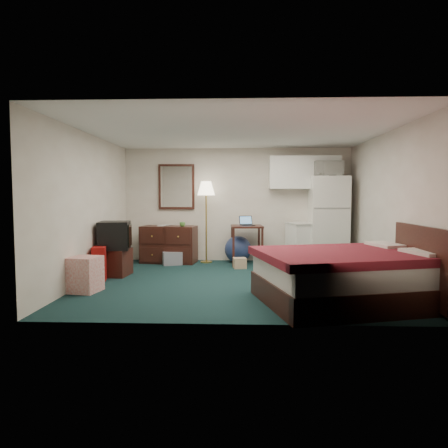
{
  "coord_description": "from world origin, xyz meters",
  "views": [
    {
      "loc": [
        0.05,
        -6.65,
        1.44
      ],
      "look_at": [
        -0.21,
        0.06,
        0.97
      ],
      "focal_mm": 32.0,
      "sensor_mm": 36.0,
      "label": 1
    }
  ],
  "objects_px": {
    "floor_lamp": "(206,222)",
    "tv_stand": "(115,262)",
    "dresser": "(169,244)",
    "bed": "(345,278)",
    "kitchen_counter": "(307,244)",
    "fridge": "(328,220)",
    "desk": "(247,245)",
    "suitcase": "(99,263)"
  },
  "relations": [
    {
      "from": "floor_lamp",
      "to": "tv_stand",
      "type": "height_order",
      "value": "floor_lamp"
    },
    {
      "from": "dresser",
      "to": "bed",
      "type": "height_order",
      "value": "dresser"
    },
    {
      "from": "dresser",
      "to": "kitchen_counter",
      "type": "bearing_deg",
      "value": 7.38
    },
    {
      "from": "fridge",
      "to": "tv_stand",
      "type": "relative_size",
      "value": 3.51
    },
    {
      "from": "floor_lamp",
      "to": "bed",
      "type": "relative_size",
      "value": 0.81
    },
    {
      "from": "dresser",
      "to": "tv_stand",
      "type": "distance_m",
      "value": 1.63
    },
    {
      "from": "dresser",
      "to": "tv_stand",
      "type": "xyz_separation_m",
      "value": [
        -0.73,
        -1.45,
        -0.16
      ]
    },
    {
      "from": "dresser",
      "to": "bed",
      "type": "distance_m",
      "value": 4.35
    },
    {
      "from": "kitchen_counter",
      "to": "tv_stand",
      "type": "bearing_deg",
      "value": -174.6
    },
    {
      "from": "tv_stand",
      "to": "kitchen_counter",
      "type": "bearing_deg",
      "value": 27.12
    },
    {
      "from": "tv_stand",
      "to": "dresser",
      "type": "bearing_deg",
      "value": 68.86
    },
    {
      "from": "desk",
      "to": "suitcase",
      "type": "bearing_deg",
      "value": -150.34
    },
    {
      "from": "dresser",
      "to": "floor_lamp",
      "type": "xyz_separation_m",
      "value": [
        0.81,
        0.05,
        0.48
      ]
    },
    {
      "from": "desk",
      "to": "bed",
      "type": "relative_size",
      "value": 0.38
    },
    {
      "from": "floor_lamp",
      "to": "desk",
      "type": "xyz_separation_m",
      "value": [
        0.87,
        -0.19,
        -0.47
      ]
    },
    {
      "from": "dresser",
      "to": "suitcase",
      "type": "height_order",
      "value": "dresser"
    },
    {
      "from": "dresser",
      "to": "floor_lamp",
      "type": "relative_size",
      "value": 0.66
    },
    {
      "from": "kitchen_counter",
      "to": "dresser",
      "type": "bearing_deg",
      "value": 164.2
    },
    {
      "from": "tv_stand",
      "to": "desk",
      "type": "bearing_deg",
      "value": 34.14
    },
    {
      "from": "fridge",
      "to": "tv_stand",
      "type": "height_order",
      "value": "fridge"
    },
    {
      "from": "kitchen_counter",
      "to": "tv_stand",
      "type": "relative_size",
      "value": 1.61
    },
    {
      "from": "kitchen_counter",
      "to": "suitcase",
      "type": "distance_m",
      "value": 4.29
    },
    {
      "from": "fridge",
      "to": "suitcase",
      "type": "distance_m",
      "value": 4.7
    },
    {
      "from": "fridge",
      "to": "tv_stand",
      "type": "bearing_deg",
      "value": -159.79
    },
    {
      "from": "bed",
      "to": "tv_stand",
      "type": "height_order",
      "value": "bed"
    },
    {
      "from": "floor_lamp",
      "to": "fridge",
      "type": "distance_m",
      "value": 2.6
    },
    {
      "from": "desk",
      "to": "fridge",
      "type": "height_order",
      "value": "fridge"
    },
    {
      "from": "dresser",
      "to": "bed",
      "type": "bearing_deg",
      "value": -40.08
    },
    {
      "from": "kitchen_counter",
      "to": "suitcase",
      "type": "relative_size",
      "value": 1.47
    },
    {
      "from": "bed",
      "to": "tv_stand",
      "type": "distance_m",
      "value": 4.08
    },
    {
      "from": "fridge",
      "to": "bed",
      "type": "xyz_separation_m",
      "value": [
        -0.45,
        -3.17,
        -0.58
      ]
    },
    {
      "from": "bed",
      "to": "tv_stand",
      "type": "relative_size",
      "value": 4.09
    },
    {
      "from": "suitcase",
      "to": "tv_stand",
      "type": "bearing_deg",
      "value": 55.44
    },
    {
      "from": "dresser",
      "to": "tv_stand",
      "type": "height_order",
      "value": "dresser"
    },
    {
      "from": "tv_stand",
      "to": "suitcase",
      "type": "height_order",
      "value": "suitcase"
    },
    {
      "from": "desk",
      "to": "fridge",
      "type": "bearing_deg",
      "value": 0.09
    },
    {
      "from": "dresser",
      "to": "suitcase",
      "type": "relative_size",
      "value": 2.03
    },
    {
      "from": "dresser",
      "to": "suitcase",
      "type": "distance_m",
      "value": 2.04
    },
    {
      "from": "kitchen_counter",
      "to": "floor_lamp",
      "type": "bearing_deg",
      "value": 162.87
    },
    {
      "from": "bed",
      "to": "suitcase",
      "type": "height_order",
      "value": "bed"
    },
    {
      "from": "fridge",
      "to": "tv_stand",
      "type": "distance_m",
      "value": 4.43
    },
    {
      "from": "tv_stand",
      "to": "suitcase",
      "type": "distance_m",
      "value": 0.42
    }
  ]
}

